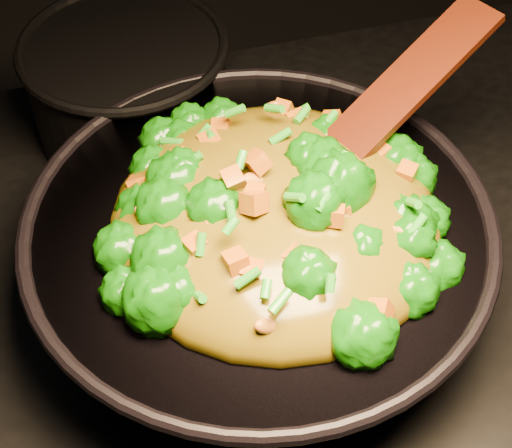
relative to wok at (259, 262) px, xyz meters
name	(u,v)px	position (x,y,z in m)	size (l,w,h in m)	color
wok	(259,262)	(0.00, 0.00, 0.00)	(0.46, 0.46, 0.13)	black
stir_fry	(276,187)	(0.01, -0.01, 0.12)	(0.33, 0.33, 0.11)	#105906
spatula	(367,124)	(0.13, 0.05, 0.12)	(0.35, 0.05, 0.01)	#380E03
back_pot	(129,87)	(-0.08, 0.31, 0.01)	(0.25, 0.25, 0.14)	black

